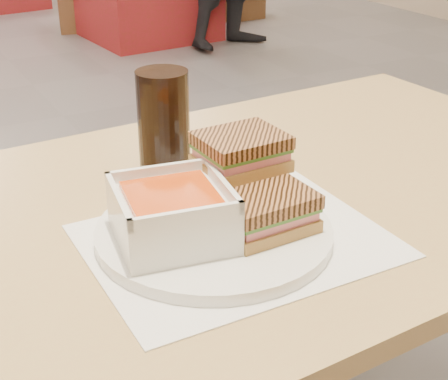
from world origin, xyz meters
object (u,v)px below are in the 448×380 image
panini_lower (264,210)px  cola_glass (164,125)px  plate (214,232)px  bg_chair_1l (81,3)px  main_table (246,260)px  soup_bowl (172,216)px

panini_lower → cola_glass: 0.24m
plate → panini_lower: size_ratio=2.57×
panini_lower → bg_chair_1l: panini_lower is taller
main_table → plate: (-0.10, -0.09, 0.12)m
soup_bowl → cola_glass: 0.22m
plate → soup_bowl: bearing=-178.5°
main_table → bg_chair_1l: bearing=75.7°
panini_lower → cola_glass: size_ratio=0.71×
main_table → cola_glass: (-0.08, 0.11, 0.20)m
plate → panini_lower: 0.07m
bg_chair_1l → soup_bowl: bearing=-105.9°
soup_bowl → panini_lower: (0.11, -0.03, -0.01)m
soup_bowl → panini_lower: soup_bowl is taller
plate → cola_glass: size_ratio=1.82×
panini_lower → soup_bowl: bearing=164.3°
main_table → cola_glass: size_ratio=7.47×
main_table → bg_chair_1l: size_ratio=2.80×
main_table → cola_glass: bearing=125.9°
panini_lower → bg_chair_1l: (1.18, 4.56, -0.59)m
panini_lower → cola_glass: cola_glass is taller
main_table → bg_chair_1l: (1.13, 4.44, -0.43)m
plate → soup_bowl: size_ratio=1.95×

